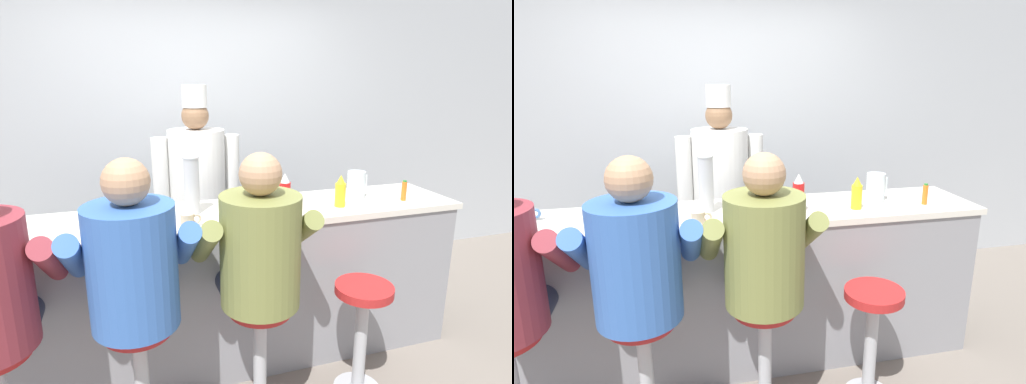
# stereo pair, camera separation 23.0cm
# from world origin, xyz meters

# --- Properties ---
(ground_plane) EXTENTS (20.00, 20.00, 0.00)m
(ground_plane) POSITION_xyz_m (0.00, 0.00, 0.00)
(ground_plane) COLOR slate
(wall_back) EXTENTS (10.00, 0.06, 2.70)m
(wall_back) POSITION_xyz_m (0.00, 1.60, 1.35)
(wall_back) COLOR #B2B7BC
(wall_back) RESTS_ON ground_plane
(diner_counter) EXTENTS (3.06, 0.59, 1.03)m
(diner_counter) POSITION_xyz_m (0.00, 0.30, 0.52)
(diner_counter) COLOR gray
(diner_counter) RESTS_ON ground_plane
(ketchup_bottle_red) EXTENTS (0.07, 0.07, 0.24)m
(ketchup_bottle_red) POSITION_xyz_m (0.33, 0.20, 1.15)
(ketchup_bottle_red) COLOR red
(ketchup_bottle_red) RESTS_ON diner_counter
(mustard_bottle_yellow) EXTENTS (0.07, 0.07, 0.21)m
(mustard_bottle_yellow) POSITION_xyz_m (0.71, 0.19, 1.13)
(mustard_bottle_yellow) COLOR yellow
(mustard_bottle_yellow) RESTS_ON diner_counter
(hot_sauce_bottle_orange) EXTENTS (0.03, 0.03, 0.14)m
(hot_sauce_bottle_orange) POSITION_xyz_m (1.19, 0.18, 1.10)
(hot_sauce_bottle_orange) COLOR orange
(hot_sauce_bottle_orange) RESTS_ON diner_counter
(water_pitcher_clear) EXTENTS (0.14, 0.12, 0.19)m
(water_pitcher_clear) POSITION_xyz_m (0.91, 0.33, 1.13)
(water_pitcher_clear) COLOR silver
(water_pitcher_clear) RESTS_ON diner_counter
(breakfast_plate) EXTENTS (0.23, 0.23, 0.05)m
(breakfast_plate) POSITION_xyz_m (0.00, 0.30, 1.05)
(breakfast_plate) COLOR white
(breakfast_plate) RESTS_ON diner_counter
(coffee_mug_tan) EXTENTS (0.12, 0.08, 0.08)m
(coffee_mug_tan) POSITION_xyz_m (-0.29, 0.10, 1.07)
(coffee_mug_tan) COLOR beige
(coffee_mug_tan) RESTS_ON diner_counter
(coffee_mug_blue) EXTENTS (0.14, 0.09, 0.08)m
(coffee_mug_blue) POSITION_xyz_m (-1.27, 0.37, 1.07)
(coffee_mug_blue) COLOR #4C7AB2
(coffee_mug_blue) RESTS_ON diner_counter
(cup_stack_steel) EXTENTS (0.10, 0.10, 0.35)m
(cup_stack_steel) POSITION_xyz_m (-0.22, 0.33, 1.21)
(cup_stack_steel) COLOR #B7BABF
(cup_stack_steel) RESTS_ON diner_counter
(diner_seated_blue) EXTENTS (0.63, 0.63, 1.51)m
(diner_seated_blue) POSITION_xyz_m (-0.60, -0.23, 0.95)
(diner_seated_blue) COLOR #B2B5BA
(diner_seated_blue) RESTS_ON ground_plane
(diner_seated_olive) EXTENTS (0.63, 0.62, 1.50)m
(diner_seated_olive) POSITION_xyz_m (0.02, -0.23, 0.95)
(diner_seated_olive) COLOR #B2B5BA
(diner_seated_olive) RESTS_ON ground_plane
(empty_stool_round) EXTENTS (0.33, 0.33, 0.70)m
(empty_stool_round) POSITION_xyz_m (0.64, -0.27, 0.47)
(empty_stool_round) COLOR #B2B5BA
(empty_stool_round) RESTS_ON ground_plane
(cook_in_whites_near) EXTENTS (0.70, 0.45, 1.79)m
(cook_in_whites_near) POSITION_xyz_m (-0.05, 1.15, 0.98)
(cook_in_whites_near) COLOR #232328
(cook_in_whites_near) RESTS_ON ground_plane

